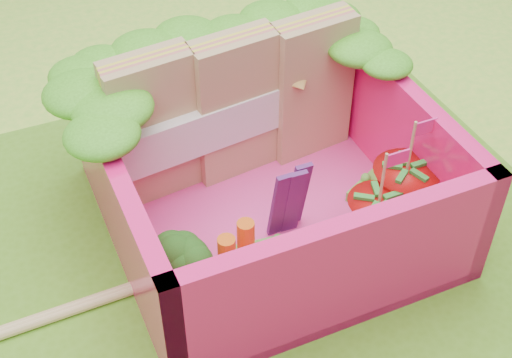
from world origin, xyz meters
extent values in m
plane|color=#84DE3E|center=(0.00, 0.00, 0.00)|extent=(14.00, 14.00, 0.00)
cube|color=#5C9D23|center=(0.00, 0.00, 0.01)|extent=(2.60, 2.60, 0.03)
cube|color=#F43E9C|center=(0.10, 0.23, 0.06)|extent=(1.30, 1.30, 0.05)
cube|color=#FF1570|center=(0.10, 0.84, 0.31)|extent=(1.30, 0.07, 0.55)
cube|color=#FF1570|center=(0.10, -0.39, 0.31)|extent=(1.30, 0.07, 0.55)
cube|color=#FF1570|center=(-0.52, 0.23, 0.31)|extent=(0.07, 1.30, 0.55)
cube|color=#FF1570|center=(0.71, 0.23, 0.31)|extent=(0.07, 1.30, 0.55)
ellipsoid|color=#3F921A|center=(-0.40, 0.81, 0.64)|extent=(0.30, 0.30, 0.11)
ellipsoid|color=#3F921A|center=(-0.20, 0.81, 0.64)|extent=(0.30, 0.30, 0.11)
ellipsoid|color=#3F921A|center=(0.00, 0.81, 0.64)|extent=(0.30, 0.30, 0.11)
ellipsoid|color=#3F921A|center=(0.20, 0.81, 0.64)|extent=(0.30, 0.30, 0.11)
ellipsoid|color=#3F921A|center=(0.40, 0.81, 0.64)|extent=(0.30, 0.30, 0.11)
ellipsoid|color=#3F921A|center=(0.60, 0.81, 0.64)|extent=(0.30, 0.30, 0.11)
ellipsoid|color=#3F921A|center=(-0.48, 0.33, 0.64)|extent=(0.27, 0.27, 0.10)
ellipsoid|color=#3F921A|center=(-0.48, 0.47, 0.64)|extent=(0.27, 0.27, 0.10)
ellipsoid|color=#3F921A|center=(-0.48, 0.61, 0.64)|extent=(0.27, 0.27, 0.10)
ellipsoid|color=#3F921A|center=(-0.48, 0.75, 0.64)|extent=(0.27, 0.27, 0.10)
ellipsoid|color=#3F921A|center=(0.68, 0.33, 0.64)|extent=(0.27, 0.27, 0.10)
ellipsoid|color=#3F921A|center=(0.68, 0.47, 0.64)|extent=(0.27, 0.27, 0.10)
ellipsoid|color=#3F921A|center=(0.68, 0.61, 0.64)|extent=(0.27, 0.27, 0.10)
ellipsoid|color=#3F921A|center=(0.68, 0.75, 0.64)|extent=(0.27, 0.27, 0.10)
cube|color=tan|center=(-0.27, 0.56, 0.41)|extent=(0.39, 0.19, 0.67)
cube|color=tan|center=(0.10, 0.56, 0.41)|extent=(0.39, 0.19, 0.67)
cube|color=tan|center=(0.47, 0.56, 0.41)|extent=(0.39, 0.19, 0.67)
cube|color=white|center=(0.10, 0.56, 0.38)|extent=(1.22, 0.31, 0.20)
cylinder|color=#71A04D|center=(-0.38, -0.06, 0.16)|extent=(0.12, 0.12, 0.16)
ellipsoid|color=#144713|center=(-0.38, -0.06, 0.29)|extent=(0.33, 0.33, 0.12)
cylinder|color=orange|center=(-0.21, -0.08, 0.21)|extent=(0.07, 0.07, 0.25)
cylinder|color=orange|center=(-0.10, -0.02, 0.20)|extent=(0.07, 0.07, 0.24)
cube|color=#471958|center=(0.08, 0.06, 0.27)|extent=(0.07, 0.02, 0.38)
cube|color=#471958|center=(0.13, 0.05, 0.27)|extent=(0.07, 0.02, 0.38)
cube|color=#471958|center=(0.17, 0.08, 0.27)|extent=(0.07, 0.02, 0.38)
cone|color=red|center=(0.41, -0.13, 0.20)|extent=(0.25, 0.25, 0.25)
cylinder|color=tan|center=(0.41, -0.13, 0.45)|extent=(0.01, 0.01, 0.24)
cube|color=#F52891|center=(0.46, -0.13, 0.53)|extent=(0.10, 0.01, 0.06)
cone|color=red|center=(0.59, -0.04, 0.22)|extent=(0.27, 0.27, 0.27)
cylinder|color=tan|center=(0.59, -0.04, 0.47)|extent=(0.01, 0.01, 0.24)
cube|color=#F52891|center=(0.64, -0.04, 0.55)|extent=(0.10, 0.01, 0.06)
cube|color=#56B237|center=(0.60, 0.18, 0.11)|extent=(0.32, 0.20, 0.05)
cube|color=#56B237|center=(0.60, -0.05, 0.11)|extent=(0.32, 0.18, 0.05)
cube|color=#56B237|center=(0.26, -0.13, 0.11)|extent=(0.26, 0.29, 0.05)
cube|color=#56B237|center=(0.01, 0.00, 0.11)|extent=(0.33, 0.11, 0.05)
cube|color=#E0B77B|center=(-1.02, 0.07, 0.05)|extent=(2.37, 0.08, 0.04)
camera|label=1|loc=(-0.83, -1.76, 2.23)|focal=50.00mm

